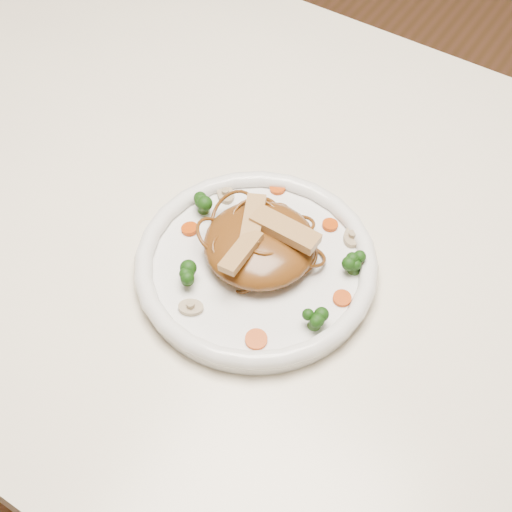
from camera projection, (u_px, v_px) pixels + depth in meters
The scene contains 20 objects.
ground at pixel (259, 469), 1.46m from camera, with size 4.00×4.00×0.00m, color brown.
table at pixel (261, 270), 0.94m from camera, with size 1.20×0.80×0.75m.
plate at pixel (256, 268), 0.81m from camera, with size 0.26×0.26×0.02m, color white.
noodle_mound at pixel (260, 244), 0.80m from camera, with size 0.12×0.12×0.04m, color #5F3012.
chicken_a at pixel (285, 229), 0.78m from camera, with size 0.08×0.02×0.01m, color tan.
chicken_b at pixel (253, 220), 0.79m from camera, with size 0.06×0.02×0.01m, color tan.
chicken_c at pixel (241, 252), 0.76m from camera, with size 0.06×0.02×0.01m, color tan.
broccoli_0 at pixel (355, 262), 0.79m from camera, with size 0.03×0.03×0.03m, color #17470E, non-canonical shape.
broccoli_1 at pixel (203, 201), 0.84m from camera, with size 0.03×0.03×0.03m, color #17470E, non-canonical shape.
broccoli_2 at pixel (187, 273), 0.78m from camera, with size 0.02×0.02×0.03m, color #17470E, non-canonical shape.
broccoli_3 at pixel (315, 318), 0.74m from camera, with size 0.03×0.03×0.03m, color #17470E, non-canonical shape.
carrot_0 at pixel (330, 225), 0.83m from camera, with size 0.02×0.02×0.01m, color #C44A07.
carrot_1 at pixel (190, 229), 0.83m from camera, with size 0.02×0.02×0.01m, color #C44A07.
carrot_2 at pixel (342, 298), 0.77m from camera, with size 0.02×0.02×0.01m, color #C44A07.
carrot_3 at pixel (278, 188), 0.87m from camera, with size 0.02×0.02×0.01m, color #C44A07.
carrot_4 at pixel (256, 339), 0.74m from camera, with size 0.02×0.02×0.01m, color #C44A07.
mushroom_0 at pixel (191, 308), 0.77m from camera, with size 0.03×0.03×0.01m, color #B8AA8A.
mushroom_1 at pixel (357, 260), 0.80m from camera, with size 0.02×0.02×0.01m, color #B8AA8A.
mushroom_2 at pixel (226, 195), 0.86m from camera, with size 0.03×0.03×0.01m, color #B8AA8A.
mushroom_3 at pixel (352, 237), 0.82m from camera, with size 0.03×0.03×0.01m, color #B8AA8A.
Camera 1 is at (0.30, -0.47, 1.41)m, focal length 52.41 mm.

